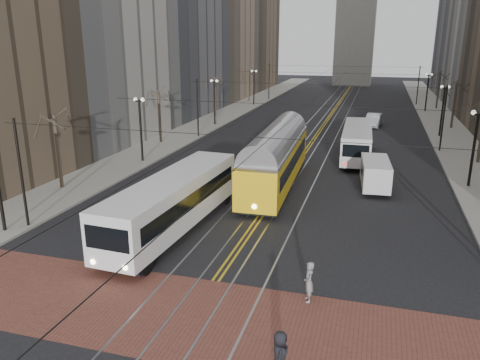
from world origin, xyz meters
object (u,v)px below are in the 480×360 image
Objects in this scene: sedan_silver at (373,120)px; pedestrian_a at (280,355)px; transit_bus at (174,204)px; pedestrian_d at (140,260)px; streetcar at (276,163)px; cargo_van at (375,175)px; rear_bus at (357,143)px; sedan_grey at (356,143)px; pedestrian_b at (309,282)px.

sedan_silver is 2.94× the size of pedestrian_a.
transit_bus is 5.66m from pedestrian_d.
transit_bus is 2.58× the size of sedan_silver.
transit_bus is 7.57× the size of pedestrian_a.
streetcar reaches higher than pedestrian_d.
transit_bus is at bearing -98.22° from sedan_silver.
cargo_van is at bearing 6.00° from streetcar.
rear_bus is 2.29× the size of cargo_van.
sedan_grey is at bearing -88.77° from sedan_silver.
sedan_silver is 44.44m from pedestrian_b.
pedestrian_b is (8.70, -5.56, -0.71)m from transit_bus.
pedestrian_b is (-0.38, -29.85, 0.17)m from sedan_grey.
pedestrian_a is 0.95× the size of pedestrian_b.
streetcar is 3.02× the size of cargo_van.
pedestrian_a is 1.08× the size of pedestrian_d.
transit_bus is at bearing -112.07° from streetcar.
sedan_grey is 2.74× the size of pedestrian_d.
pedestrian_b reaches higher than pedestrian_d.
rear_bus is (9.30, 20.91, -0.13)m from transit_bus.
transit_bus is 13.57m from pedestrian_a.
streetcar is at bearing 73.25° from transit_bus.
sedan_silver is at bearing 21.17° from pedestrian_d.
sedan_silver is at bearing 78.02° from transit_bus.
sedan_silver is at bearing 92.91° from sedan_grey.
sedan_silver is 3.17× the size of pedestrian_d.
streetcar is 21.56m from pedestrian_a.
cargo_van is 12.95m from sedan_grey.
pedestrian_a is at bearing -18.97° from pedestrian_b.
streetcar is 14.83m from sedan_grey.
cargo_van reaches higher than sedan_silver.
transit_bus is 40.26m from sedan_silver.
rear_bus is 6.69× the size of pedestrian_a.
sedan_grey is at bearing 17.98° from pedestrian_d.
pedestrian_b reaches higher than sedan_grey.
rear_bus reaches higher than sedan_silver.
sedan_grey is at bearing 91.96° from rear_bus.
transit_bus is at bearing 28.98° from pedestrian_a.
pedestrian_b is at bearing -29.38° from transit_bus.
pedestrian_b is (4.90, -16.02, -0.87)m from streetcar.
pedestrian_d is at bearing -126.21° from cargo_van.
pedestrian_b is 1.14× the size of pedestrian_d.
pedestrian_b is at bearing -75.11° from streetcar.
pedestrian_a is at bearing -93.22° from rear_bus.
sedan_grey is at bearing 72.71° from transit_bus.
streetcar reaches higher than pedestrian_a.
sedan_silver is (-0.60, 27.33, -0.28)m from cargo_van.
rear_bus is at bearing 60.11° from streetcar.
transit_bus is 16.02m from cargo_van.
pedestrian_d is (-10.44, -17.07, -0.30)m from cargo_van.
rear_bus is 6.35× the size of pedestrian_b.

